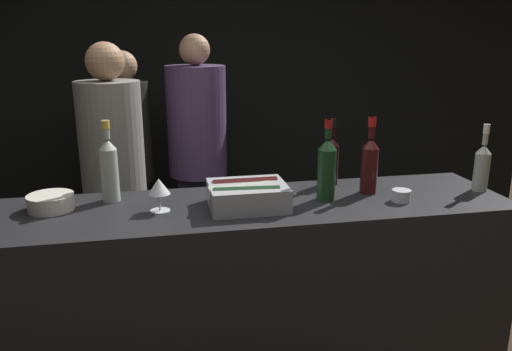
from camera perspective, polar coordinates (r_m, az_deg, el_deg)
The scene contains 14 objects.
wall_back_chalkboard at distance 4.46m, azimuth -6.03°, elevation 10.38°, with size 6.40×0.06×2.80m.
bar_counter at distance 2.44m, azimuth 0.14°, elevation -15.45°, with size 2.28×0.59×1.10m.
ice_bin_with_bottles at distance 2.14m, azimuth -1.07°, elevation -2.13°, with size 0.34×0.27×0.11m.
bowl_white at distance 2.29m, azimuth -22.41°, elevation -2.78°, with size 0.19×0.19×0.07m.
wine_glass at distance 2.12m, azimuth -11.03°, elevation -1.35°, with size 0.09×0.09×0.14m.
candle_votive at distance 2.32m, azimuth 16.27°, elevation -2.22°, with size 0.08×0.08×0.05m.
rose_wine_bottle at distance 2.30m, azimuth -16.45°, elevation 0.87°, with size 0.08×0.08×0.36m.
red_wine_bottle_burgundy at distance 2.24m, azimuth 8.08°, elevation 0.92°, with size 0.08×0.08×0.36m.
white_wine_bottle at distance 2.59m, azimuth 24.42°, elevation 1.10°, with size 0.07×0.07×0.32m.
red_wine_bottle_tall at distance 2.37m, azimuth 12.85°, elevation 1.45°, with size 0.08×0.08×0.36m.
red_wine_bottle_black_foil at distance 2.49m, azimuth 8.62°, elevation 1.92°, with size 0.07×0.07×0.33m.
person_in_hoodie at distance 3.75m, azimuth -14.37°, elevation 2.06°, with size 0.35×0.35×1.71m.
person_blond_tee at distance 3.58m, azimuth -6.66°, elevation 2.73°, with size 0.41×0.41×1.82m.
person_grey_polo at distance 3.00m, azimuth -15.86°, elevation -0.66°, with size 0.36×0.36×1.78m.
Camera 1 is at (-0.42, -1.75, 1.81)m, focal length 35.00 mm.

